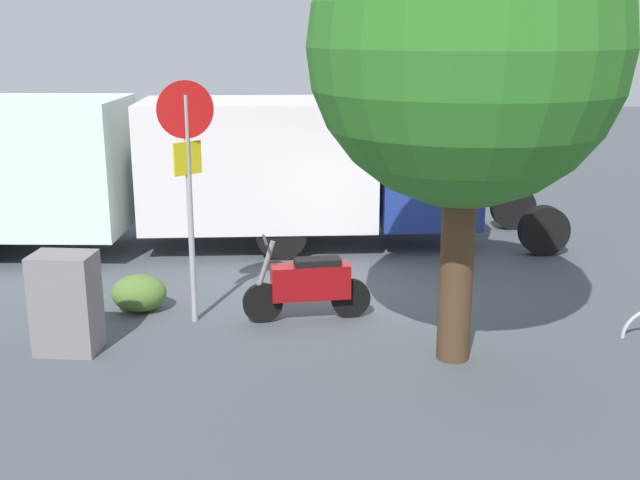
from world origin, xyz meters
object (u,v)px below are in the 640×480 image
box_truck_near (313,164)px  stop_sign (188,165)px  utility_cabinet (66,303)px  street_tree (467,49)px  motorcycle (310,284)px

box_truck_near → stop_sign: stop_sign is taller
box_truck_near → utility_cabinet: 6.00m
stop_sign → utility_cabinet: bearing=35.1°
box_truck_near → street_tree: street_tree is taller
stop_sign → box_truck_near: bearing=-112.5°
stop_sign → utility_cabinet: stop_sign is taller
stop_sign → utility_cabinet: (1.44, 1.02, -1.58)m
box_truck_near → motorcycle: bearing=-93.2°
stop_sign → street_tree: (-3.40, 1.29, 1.53)m
street_tree → stop_sign: bearing=-20.8°
box_truck_near → motorcycle: 4.10m
motorcycle → street_tree: bearing=134.6°
box_truck_near → motorcycle: size_ratio=4.32×
motorcycle → stop_sign: (1.61, 0.06, 1.70)m
box_truck_near → street_tree: bearing=-74.4°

